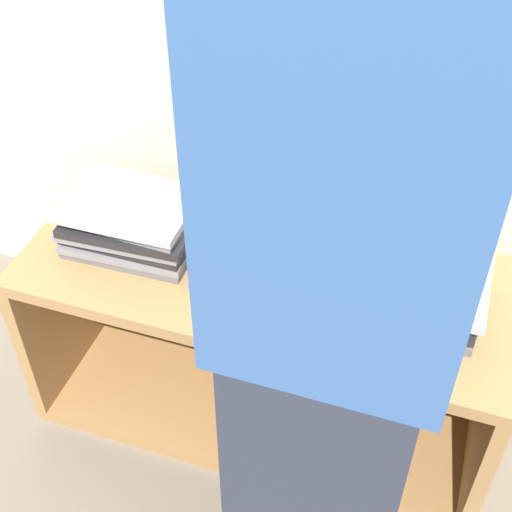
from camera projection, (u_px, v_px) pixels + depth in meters
name	position (u px, v px, depth m)	size (l,w,h in m)	color
ground_plane	(235.00, 478.00, 1.97)	(12.00, 12.00, 0.00)	#756B5B
cart	(271.00, 330.00, 2.01)	(1.25, 0.52, 0.55)	#A87A47
laptop_open	(272.00, 245.00, 1.78)	(0.33, 0.27, 0.25)	gray
laptop_stack_left	(133.00, 221.00, 1.82)	(0.35, 0.26, 0.14)	slate
laptop_stack_right	(412.00, 287.00, 1.66)	(0.34, 0.26, 0.12)	slate
person	(331.00, 335.00, 1.18)	(0.40, 0.54, 1.76)	#2D3342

